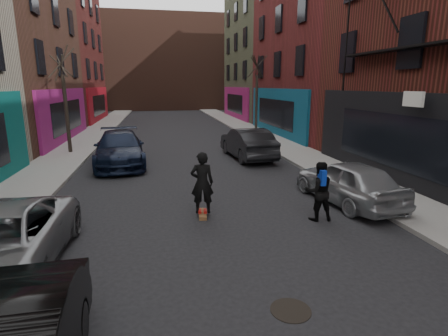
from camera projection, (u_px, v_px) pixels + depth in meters
name	position (u px, v px, depth m)	size (l,w,h in m)	color
sidewalk_left	(102.00, 128.00, 30.91)	(2.50, 84.00, 0.13)	gray
sidewalk_right	(239.00, 125.00, 33.19)	(2.50, 84.00, 0.13)	gray
buildings_right	(426.00, 6.00, 19.28)	(12.00, 56.00, 16.00)	#4E3021
building_far	(164.00, 64.00, 55.29)	(40.00, 10.00, 14.00)	#47281E
tree_left_far	(64.00, 92.00, 18.69)	(2.00, 2.00, 6.50)	black
tree_right_far	(257.00, 88.00, 26.64)	(2.00, 2.00, 6.80)	black
parked_left_end	(120.00, 148.00, 16.66)	(2.24, 5.50, 1.60)	black
parked_right_far	(348.00, 182.00, 11.27)	(1.69, 4.20, 1.43)	#96999E
parked_right_end	(247.00, 143.00, 18.23)	(1.67, 4.80, 1.58)	black
skateboard	(203.00, 214.00, 10.28)	(0.22, 0.80, 0.10)	brown
skateboarder	(202.00, 183.00, 10.06)	(0.66, 0.43, 1.82)	black
pedestrian	(318.00, 191.00, 9.80)	(0.86, 0.69, 1.69)	black
manhole	(291.00, 310.00, 5.96)	(0.70, 0.70, 0.01)	black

